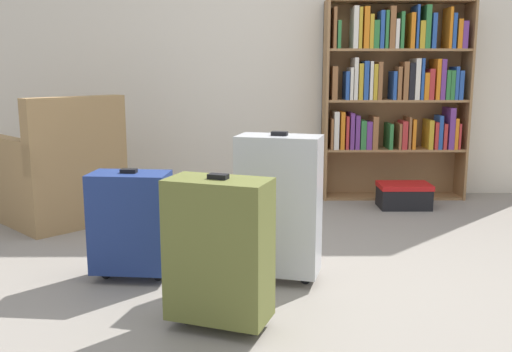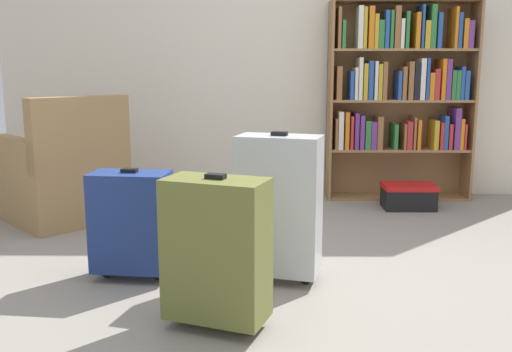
{
  "view_description": "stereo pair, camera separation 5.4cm",
  "coord_description": "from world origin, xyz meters",
  "px_view_note": "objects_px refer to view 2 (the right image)",
  "views": [
    {
      "loc": [
        -0.22,
        -2.68,
        1.08
      ],
      "look_at": [
        -0.19,
        0.12,
        0.55
      ],
      "focal_mm": 39.82,
      "sensor_mm": 36.0,
      "label": 1
    },
    {
      "loc": [
        -0.16,
        -2.68,
        1.08
      ],
      "look_at": [
        -0.19,
        0.12,
        0.55
      ],
      "focal_mm": 39.82,
      "sensor_mm": 36.0,
      "label": 2
    }
  ],
  "objects_px": {
    "suitcase_olive": "(217,249)",
    "suitcase_navy_blue": "(132,221)",
    "mug": "(142,219)",
    "armchair": "(66,177)",
    "suitcase_silver": "(279,205)",
    "bookshelf": "(400,90)",
    "storage_box": "(408,196)"
  },
  "relations": [
    {
      "from": "bookshelf",
      "to": "storage_box",
      "type": "xyz_separation_m",
      "value": [
        0.01,
        -0.38,
        -0.81
      ]
    },
    {
      "from": "bookshelf",
      "to": "armchair",
      "type": "xyz_separation_m",
      "value": [
        -2.54,
        -0.75,
        -0.59
      ]
    },
    {
      "from": "mug",
      "to": "suitcase_silver",
      "type": "relative_size",
      "value": 0.15
    },
    {
      "from": "bookshelf",
      "to": "storage_box",
      "type": "bearing_deg",
      "value": -87.99
    },
    {
      "from": "suitcase_silver",
      "to": "suitcase_navy_blue",
      "type": "bearing_deg",
      "value": 177.78
    },
    {
      "from": "suitcase_olive",
      "to": "suitcase_navy_blue",
      "type": "bearing_deg",
      "value": 130.08
    },
    {
      "from": "bookshelf",
      "to": "suitcase_olive",
      "type": "distance_m",
      "value": 2.86
    },
    {
      "from": "bookshelf",
      "to": "mug",
      "type": "relative_size",
      "value": 13.53
    },
    {
      "from": "mug",
      "to": "suitcase_navy_blue",
      "type": "distance_m",
      "value": 1.04
    },
    {
      "from": "storage_box",
      "to": "armchair",
      "type": "bearing_deg",
      "value": -171.66
    },
    {
      "from": "mug",
      "to": "suitcase_olive",
      "type": "xyz_separation_m",
      "value": [
        0.65,
        -1.57,
        0.3
      ]
    },
    {
      "from": "armchair",
      "to": "suitcase_silver",
      "type": "height_order",
      "value": "armchair"
    },
    {
      "from": "mug",
      "to": "bookshelf",
      "type": "bearing_deg",
      "value": 24.72
    },
    {
      "from": "armchair",
      "to": "suitcase_olive",
      "type": "xyz_separation_m",
      "value": [
        1.21,
        -1.72,
        0.03
      ]
    },
    {
      "from": "armchair",
      "to": "suitcase_navy_blue",
      "type": "xyz_separation_m",
      "value": [
        0.73,
        -1.14,
        -0.01
      ]
    },
    {
      "from": "suitcase_silver",
      "to": "suitcase_olive",
      "type": "bearing_deg",
      "value": -116.62
    },
    {
      "from": "bookshelf",
      "to": "armchair",
      "type": "distance_m",
      "value": 2.71
    },
    {
      "from": "bookshelf",
      "to": "mug",
      "type": "height_order",
      "value": "bookshelf"
    },
    {
      "from": "armchair",
      "to": "storage_box",
      "type": "height_order",
      "value": "armchair"
    },
    {
      "from": "armchair",
      "to": "suitcase_silver",
      "type": "distance_m",
      "value": 1.9
    },
    {
      "from": "bookshelf",
      "to": "suitcase_silver",
      "type": "bearing_deg",
      "value": -118.58
    },
    {
      "from": "armchair",
      "to": "bookshelf",
      "type": "bearing_deg",
      "value": 16.54
    },
    {
      "from": "mug",
      "to": "armchair",
      "type": "bearing_deg",
      "value": 164.68
    },
    {
      "from": "armchair",
      "to": "suitcase_silver",
      "type": "bearing_deg",
      "value": -38.26
    },
    {
      "from": "suitcase_navy_blue",
      "to": "suitcase_silver",
      "type": "xyz_separation_m",
      "value": [
        0.76,
        -0.03,
        0.1
      ]
    },
    {
      "from": "suitcase_olive",
      "to": "bookshelf",
      "type": "bearing_deg",
      "value": 61.85
    },
    {
      "from": "mug",
      "to": "suitcase_olive",
      "type": "height_order",
      "value": "suitcase_olive"
    },
    {
      "from": "storage_box",
      "to": "suitcase_olive",
      "type": "xyz_separation_m",
      "value": [
        -1.34,
        -2.1,
        0.24
      ]
    },
    {
      "from": "bookshelf",
      "to": "armchair",
      "type": "bearing_deg",
      "value": -163.46
    },
    {
      "from": "mug",
      "to": "suitcase_silver",
      "type": "height_order",
      "value": "suitcase_silver"
    },
    {
      "from": "mug",
      "to": "suitcase_silver",
      "type": "bearing_deg",
      "value": -47.81
    },
    {
      "from": "mug",
      "to": "suitcase_navy_blue",
      "type": "xyz_separation_m",
      "value": [
        0.16,
        -0.99,
        0.26
      ]
    }
  ]
}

